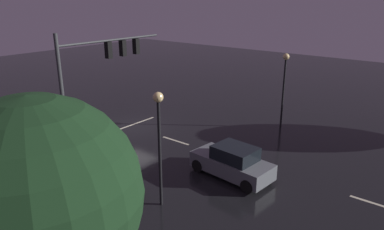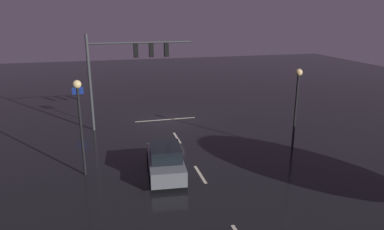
{
  "view_description": "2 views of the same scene",
  "coord_description": "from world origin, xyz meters",
  "px_view_note": "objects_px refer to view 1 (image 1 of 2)",
  "views": [
    {
      "loc": [
        16.3,
        18.38,
        8.95
      ],
      "look_at": [
        -1.02,
        4.55,
        1.61
      ],
      "focal_mm": 33.73,
      "sensor_mm": 36.0,
      "label": 1
    },
    {
      "loc": [
        4.81,
        26.68,
        8.51
      ],
      "look_at": [
        -1.18,
        3.7,
        1.51
      ],
      "focal_mm": 32.59,
      "sensor_mm": 36.0,
      "label": 2
    }
  ],
  "objects_px": {
    "car_approaching": "(232,162)",
    "street_lamp_right_kerb": "(159,129)",
    "street_lamp_left_kerb": "(284,77)",
    "tree_right_near": "(40,197)",
    "route_sign": "(18,118)",
    "traffic_signal_assembly": "(100,64)"
  },
  "relations": [
    {
      "from": "car_approaching",
      "to": "street_lamp_right_kerb",
      "type": "height_order",
      "value": "street_lamp_right_kerb"
    },
    {
      "from": "car_approaching",
      "to": "street_lamp_right_kerb",
      "type": "xyz_separation_m",
      "value": [
        4.26,
        -1.03,
        2.85
      ]
    },
    {
      "from": "car_approaching",
      "to": "street_lamp_left_kerb",
      "type": "xyz_separation_m",
      "value": [
        -8.46,
        -1.29,
        2.87
      ]
    },
    {
      "from": "street_lamp_left_kerb",
      "to": "tree_right_near",
      "type": "distance_m",
      "value": 19.94
    },
    {
      "from": "car_approaching",
      "to": "route_sign",
      "type": "xyz_separation_m",
      "value": [
        5.01,
        -12.05,
        1.17
      ]
    },
    {
      "from": "car_approaching",
      "to": "route_sign",
      "type": "bearing_deg",
      "value": -67.43
    },
    {
      "from": "tree_right_near",
      "to": "traffic_signal_assembly",
      "type": "bearing_deg",
      "value": -132.75
    },
    {
      "from": "street_lamp_right_kerb",
      "to": "route_sign",
      "type": "distance_m",
      "value": 11.17
    },
    {
      "from": "car_approaching",
      "to": "street_lamp_left_kerb",
      "type": "distance_m",
      "value": 9.03
    },
    {
      "from": "street_lamp_left_kerb",
      "to": "route_sign",
      "type": "relative_size",
      "value": 1.93
    },
    {
      "from": "street_lamp_right_kerb",
      "to": "route_sign",
      "type": "height_order",
      "value": "street_lamp_right_kerb"
    },
    {
      "from": "street_lamp_left_kerb",
      "to": "tree_right_near",
      "type": "relative_size",
      "value": 0.74
    },
    {
      "from": "street_lamp_left_kerb",
      "to": "street_lamp_right_kerb",
      "type": "bearing_deg",
      "value": 1.17
    },
    {
      "from": "tree_right_near",
      "to": "car_approaching",
      "type": "bearing_deg",
      "value": -169.74
    },
    {
      "from": "car_approaching",
      "to": "route_sign",
      "type": "height_order",
      "value": "route_sign"
    },
    {
      "from": "car_approaching",
      "to": "route_sign",
      "type": "relative_size",
      "value": 1.65
    },
    {
      "from": "street_lamp_left_kerb",
      "to": "traffic_signal_assembly",
      "type": "bearing_deg",
      "value": -37.82
    },
    {
      "from": "route_sign",
      "to": "tree_right_near",
      "type": "relative_size",
      "value": 0.39
    },
    {
      "from": "traffic_signal_assembly",
      "to": "car_approaching",
      "type": "height_order",
      "value": "traffic_signal_assembly"
    },
    {
      "from": "street_lamp_right_kerb",
      "to": "route_sign",
      "type": "xyz_separation_m",
      "value": [
        0.75,
        -11.02,
        -1.68
      ]
    },
    {
      "from": "traffic_signal_assembly",
      "to": "street_lamp_left_kerb",
      "type": "xyz_separation_m",
      "value": [
        -9.65,
        7.49,
        -1.39
      ]
    },
    {
      "from": "street_lamp_right_kerb",
      "to": "tree_right_near",
      "type": "xyz_separation_m",
      "value": [
        6.91,
        3.05,
        1.15
      ]
    }
  ]
}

